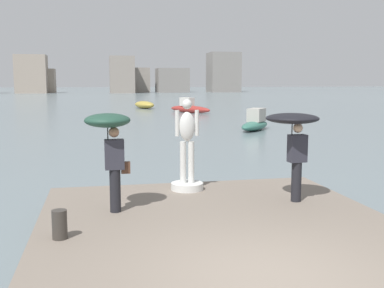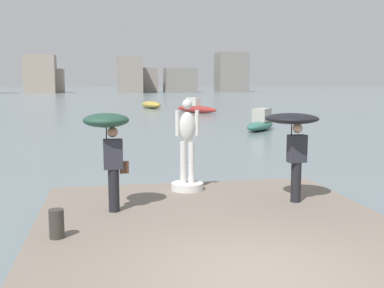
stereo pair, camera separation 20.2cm
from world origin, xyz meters
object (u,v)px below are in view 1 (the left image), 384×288
(mooring_bollard, at_px, (60,224))
(statue_white_figure, at_px, (187,157))
(onlooker_left, at_px, (110,136))
(onlooker_right, at_px, (294,129))
(boat_near, at_px, (255,123))
(boat_far, at_px, (144,105))
(boat_rightward, at_px, (189,108))

(mooring_bollard, bearing_deg, statue_white_figure, 48.17)
(onlooker_left, relative_size, onlooker_right, 1.03)
(boat_near, bearing_deg, boat_far, 100.16)
(onlooker_right, distance_m, boat_near, 19.08)
(onlooker_right, height_order, mooring_bollard, onlooker_right)
(boat_rightward, bearing_deg, boat_far, 113.20)
(boat_far, bearing_deg, mooring_bollard, -97.47)
(onlooker_right, xyz_separation_m, boat_rightward, (4.54, 34.81, -1.52))
(onlooker_right, distance_m, mooring_bollard, 5.24)
(onlooker_right, relative_size, boat_far, 0.47)
(statue_white_figure, distance_m, boat_near, 18.30)
(boat_near, bearing_deg, boat_rightward, 93.19)
(onlooker_left, xyz_separation_m, boat_near, (9.39, 18.27, -1.48))
(boat_far, height_order, boat_rightward, boat_rightward)
(onlooker_right, relative_size, boat_near, 0.53)
(boat_near, bearing_deg, statue_white_figure, -114.28)
(onlooker_right, relative_size, boat_rightward, 0.38)
(onlooker_left, bearing_deg, boat_rightward, 76.36)
(boat_far, xyz_separation_m, boat_rightward, (3.52, -8.22, 0.07))
(statue_white_figure, bearing_deg, onlooker_right, -37.02)
(boat_near, relative_size, boat_rightward, 0.71)
(statue_white_figure, height_order, onlooker_right, statue_white_figure)
(mooring_bollard, relative_size, boat_far, 0.12)
(mooring_bollard, bearing_deg, onlooker_left, 58.92)
(mooring_bollard, distance_m, boat_rightward, 37.55)
(onlooker_left, xyz_separation_m, boat_far, (4.94, 43.08, -1.55))
(mooring_bollard, xyz_separation_m, boat_rightward, (9.36, 36.36, -0.17))
(boat_near, height_order, boat_rightward, boat_rightward)
(boat_rightward, bearing_deg, mooring_bollard, -104.44)
(statue_white_figure, xyz_separation_m, boat_far, (3.07, 41.48, -0.80))
(onlooker_left, xyz_separation_m, mooring_bollard, (-0.90, -1.50, -1.31))
(boat_rightward, bearing_deg, boat_near, -86.81)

